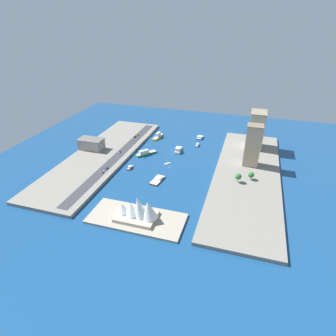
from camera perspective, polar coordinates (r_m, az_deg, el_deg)
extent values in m
plane|color=navy|center=(331.07, 0.31, 0.45)|extent=(440.00, 440.00, 0.00)
cube|color=gray|center=(319.42, 15.81, -1.55)|extent=(70.00, 240.00, 3.32)
cube|color=gray|center=(363.40, -13.29, 2.64)|extent=(70.00, 240.00, 3.32)
cube|color=#A89E89|center=(249.34, -6.47, -10.22)|extent=(84.63, 36.73, 2.00)
cube|color=#38383D|center=(352.83, -10.26, 2.47)|extent=(11.76, 228.00, 0.15)
cube|color=#2D8C4C|center=(358.78, -4.47, 2.95)|extent=(22.83, 25.25, 2.59)
cone|color=#2D8C4C|center=(365.09, -2.45, 3.49)|extent=(3.29, 3.29, 2.33)
cube|color=white|center=(355.89, -4.98, 3.31)|extent=(11.36, 12.26, 4.18)
cube|color=beige|center=(358.20, -4.47, 3.15)|extent=(21.92, 24.24, 0.10)
cube|color=red|center=(328.11, -7.73, 0.04)|extent=(4.16, 10.55, 1.53)
cone|color=red|center=(332.43, -7.29, 0.47)|extent=(1.45, 1.45, 1.38)
cube|color=white|center=(326.43, -7.84, 0.23)|extent=(2.96, 4.82, 2.12)
cube|color=beige|center=(327.72, -7.74, 0.16)|extent=(3.99, 10.13, 0.10)
cube|color=yellow|center=(408.30, -2.08, 6.34)|extent=(9.09, 24.75, 2.67)
cone|color=yellow|center=(397.79, -2.90, 5.70)|extent=(2.69, 2.69, 2.40)
cube|color=white|center=(407.83, -2.01, 6.91)|extent=(5.29, 9.33, 5.15)
cube|color=beige|center=(407.77, -2.08, 6.52)|extent=(8.73, 23.76, 0.10)
cube|color=brown|center=(301.18, -2.17, -2.52)|extent=(12.51, 22.30, 1.54)
cone|color=brown|center=(293.01, -3.17, -3.52)|extent=(1.58, 1.58, 1.39)
cube|color=white|center=(302.62, -1.91, -1.99)|extent=(8.39, 9.53, 1.67)
cube|color=beige|center=(300.75, -2.18, -2.39)|extent=(12.01, 21.41, 0.10)
cube|color=white|center=(334.07, -0.09, 0.84)|extent=(7.52, 6.25, 1.11)
cone|color=white|center=(333.15, -0.73, 0.75)|extent=(1.38, 1.38, 1.00)
cube|color=white|center=(333.75, 0.03, 1.01)|extent=(3.60, 3.42, 0.97)
cube|color=beige|center=(333.78, -0.09, 0.93)|extent=(7.22, 6.00, 0.10)
cylinder|color=silver|center=(330.97, -0.15, 1.83)|extent=(0.24, 0.24, 11.95)
cube|color=blue|center=(409.51, 6.57, 6.17)|extent=(9.40, 15.71, 1.84)
cone|color=blue|center=(416.49, 6.93, 6.55)|extent=(1.86, 1.86, 1.65)
cube|color=white|center=(407.16, 6.51, 6.36)|extent=(7.11, 7.73, 2.41)
cube|color=beige|center=(409.14, 6.58, 6.30)|extent=(9.03, 15.08, 0.10)
cube|color=#999EA3|center=(384.38, 6.04, 4.65)|extent=(3.47, 9.39, 1.87)
cone|color=#999EA3|center=(379.77, 5.86, 4.35)|extent=(1.72, 1.72, 1.68)
cube|color=white|center=(384.12, 6.06, 4.91)|extent=(2.63, 5.18, 1.60)
cube|color=beige|center=(383.98, 6.04, 4.78)|extent=(3.33, 9.02, 0.10)
cube|color=silver|center=(366.40, 2.14, 3.63)|extent=(8.16, 19.99, 2.97)
cone|color=silver|center=(375.84, 2.44, 4.30)|extent=(2.88, 2.88, 2.67)
cube|color=white|center=(362.35, 2.06, 3.93)|extent=(6.30, 9.52, 3.87)
cube|color=beige|center=(365.75, 2.14, 3.85)|extent=(7.84, 19.19, 0.10)
cube|color=gray|center=(377.44, -15.43, 4.74)|extent=(30.58, 17.75, 13.05)
cube|color=slate|center=(374.79, -15.56, 5.71)|extent=(31.80, 18.46, 0.80)
cube|color=tan|center=(331.01, 16.94, 4.38)|extent=(16.99, 14.87, 47.90)
cube|color=#7C6B55|center=(322.22, 17.56, 8.32)|extent=(17.67, 15.46, 0.80)
cube|color=#C6B793|center=(380.69, 17.67, 7.41)|extent=(18.59, 26.02, 47.22)
cube|color=gray|center=(373.15, 18.22, 10.83)|extent=(19.33, 27.06, 0.80)
cylinder|color=black|center=(403.13, -6.76, 6.23)|extent=(0.26, 0.65, 0.64)
cylinder|color=black|center=(403.85, -6.99, 6.26)|extent=(0.26, 0.65, 0.64)
cylinder|color=black|center=(405.80, -6.57, 6.40)|extent=(0.26, 0.65, 0.64)
cylinder|color=black|center=(406.52, -6.81, 6.42)|extent=(0.26, 0.65, 0.64)
cube|color=black|center=(404.70, -6.79, 6.37)|extent=(2.09, 4.61, 0.85)
cube|color=#262D38|center=(404.63, -6.78, 6.47)|extent=(1.81, 2.60, 0.53)
cylinder|color=black|center=(319.75, -13.30, -0.72)|extent=(0.26, 0.64, 0.64)
cylinder|color=black|center=(319.01, -13.04, -0.76)|extent=(0.26, 0.64, 0.64)
cylinder|color=black|center=(317.36, -13.56, -0.99)|extent=(0.26, 0.64, 0.64)
cylinder|color=black|center=(316.61, -13.30, -1.04)|extent=(0.26, 0.64, 0.64)
cube|color=white|center=(318.05, -13.30, -0.83)|extent=(1.93, 4.60, 0.74)
cube|color=#262D38|center=(317.58, -13.34, -0.76)|extent=(1.67, 2.59, 0.51)
cylinder|color=black|center=(409.32, -6.19, 6.62)|extent=(0.27, 0.65, 0.64)
cylinder|color=black|center=(409.94, -6.43, 6.64)|extent=(0.27, 0.65, 0.64)
cylinder|color=black|center=(411.91, -6.05, 6.77)|extent=(0.27, 0.65, 0.64)
cylinder|color=black|center=(412.52, -6.28, 6.79)|extent=(0.27, 0.65, 0.64)
cube|color=yellow|center=(410.80, -6.24, 6.75)|extent=(2.15, 4.35, 0.88)
cube|color=#262D38|center=(410.71, -6.23, 6.86)|extent=(1.84, 2.46, 0.58)
cylinder|color=black|center=(326.95, -12.37, 0.09)|extent=(0.26, 0.65, 0.64)
cylinder|color=black|center=(326.19, -12.12, 0.04)|extent=(0.26, 0.65, 0.64)
cylinder|color=black|center=(324.52, -12.65, -0.18)|extent=(0.26, 0.65, 0.64)
cylinder|color=black|center=(323.76, -12.40, -0.22)|extent=(0.26, 0.65, 0.64)
cube|color=blue|center=(325.22, -12.39, -0.02)|extent=(1.90, 4.70, 0.76)
cube|color=#262D38|center=(324.74, -12.42, 0.06)|extent=(1.64, 2.64, 0.54)
cylinder|color=black|center=(359.69, -9.88, 3.10)|extent=(0.26, 0.64, 0.64)
cylinder|color=black|center=(360.38, -10.10, 3.13)|extent=(0.26, 0.64, 0.64)
cylinder|color=black|center=(362.56, -9.62, 3.34)|extent=(0.26, 0.64, 0.64)
cylinder|color=black|center=(363.25, -9.84, 3.37)|extent=(0.26, 0.64, 0.64)
cube|color=#B7B7BC|center=(361.35, -9.86, 3.28)|extent=(1.86, 5.20, 0.77)
cube|color=#262D38|center=(361.27, -9.86, 3.39)|extent=(1.61, 2.92, 0.55)
cylinder|color=black|center=(377.63, -7.01, 4.99)|extent=(0.18, 0.18, 5.50)
cube|color=black|center=(376.34, -7.04, 5.44)|extent=(0.36, 0.36, 1.00)
sphere|color=red|center=(376.20, -7.05, 5.49)|extent=(0.24, 0.24, 0.24)
sphere|color=yellow|center=(376.34, -7.04, 5.44)|extent=(0.24, 0.24, 0.24)
sphere|color=green|center=(376.48, -7.04, 5.39)|extent=(0.24, 0.24, 0.24)
cube|color=#BCAD93|center=(247.78, -6.51, -9.77)|extent=(34.99, 24.14, 3.00)
cone|color=white|center=(238.08, -3.97, -8.53)|extent=(15.80, 13.81, 17.95)
cone|color=white|center=(239.91, -5.88, -7.88)|extent=(15.14, 11.62, 20.96)
cone|color=white|center=(244.94, -7.49, -8.30)|extent=(15.04, 13.19, 13.29)
cone|color=white|center=(248.64, -9.24, -8.12)|extent=(11.81, 10.25, 10.73)
cylinder|color=brown|center=(309.73, 16.55, -1.99)|extent=(0.50, 0.50, 3.04)
sphere|color=#2D7233|center=(307.76, 16.65, -1.34)|extent=(6.33, 6.33, 6.33)
cylinder|color=brown|center=(301.02, 14.09, -2.47)|extent=(0.50, 0.50, 4.02)
sphere|color=#2D7233|center=(298.69, 14.20, -1.71)|extent=(6.64, 6.64, 6.64)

